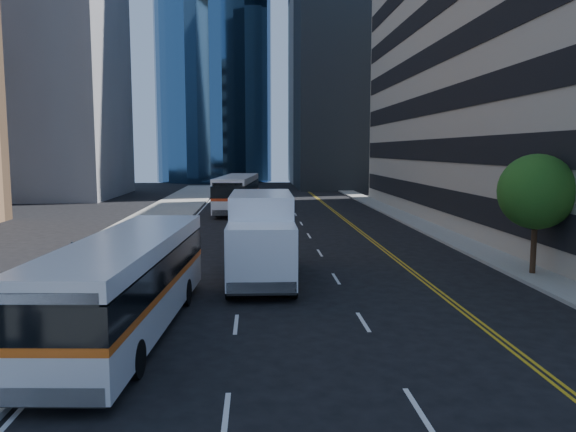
# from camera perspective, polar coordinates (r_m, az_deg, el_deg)

# --- Properties ---
(ground) EXTENTS (160.00, 160.00, 0.00)m
(ground) POSITION_cam_1_polar(r_m,az_deg,el_deg) (16.20, 7.23, -12.78)
(ground) COLOR black
(ground) RESTS_ON ground
(sidewalk_west) EXTENTS (5.00, 90.00, 0.15)m
(sidewalk_west) POSITION_cam_1_polar(r_m,az_deg,el_deg) (41.08, -14.00, -0.94)
(sidewalk_west) COLOR gray
(sidewalk_west) RESTS_ON ground
(sidewalk_east) EXTENTS (2.00, 90.00, 0.15)m
(sidewalk_east) POSITION_cam_1_polar(r_m,az_deg,el_deg) (42.07, 13.10, -0.74)
(sidewalk_east) COLOR gray
(sidewalk_east) RESTS_ON ground
(midrise_west) EXTENTS (18.00, 18.00, 35.00)m
(midrise_west) POSITION_cam_1_polar(r_m,az_deg,el_deg) (72.59, -24.49, 15.70)
(midrise_west) COLOR gray
(midrise_west) RESTS_ON ground
(street_tree) EXTENTS (3.20, 3.20, 5.10)m
(street_tree) POSITION_cam_1_polar(r_m,az_deg,el_deg) (25.94, 23.92, 2.26)
(street_tree) COLOR #332114
(street_tree) RESTS_ON sidewalk_east
(bus_front) EXTENTS (3.14, 11.26, 2.87)m
(bus_front) POSITION_cam_1_polar(r_m,az_deg,el_deg) (17.24, -15.85, -6.36)
(bus_front) COLOR silver
(bus_front) RESTS_ON ground
(bus_rear) EXTENTS (3.79, 12.41, 3.15)m
(bus_rear) POSITION_cam_1_polar(r_m,az_deg,el_deg) (49.60, -5.16, 2.42)
(bus_rear) COLOR white
(bus_rear) RESTS_ON ground
(box_truck) EXTENTS (2.68, 7.47, 3.56)m
(box_truck) POSITION_cam_1_polar(r_m,az_deg,el_deg) (23.24, -2.71, -2.00)
(box_truck) COLOR white
(box_truck) RESTS_ON ground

